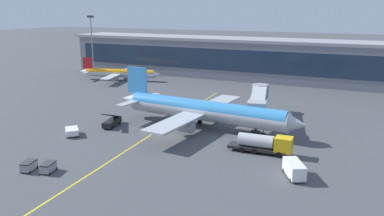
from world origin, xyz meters
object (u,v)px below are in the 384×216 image
Objects in this scene: main_airliner at (204,110)px; baggage_cart_0 at (29,166)px; crew_van at (294,168)px; baggage_cart_1 at (48,167)px; belt_loader at (112,122)px; commuter_jet_far at (120,73)px; pushback_tug at (72,131)px; fuel_tanker at (264,144)px.

main_airliner reaches higher than baggage_cart_0.
crew_van is 36.61m from baggage_cart_1.
baggage_cart_0 is at bearing -115.84° from main_airliner.
commuter_jet_far is (-30.05, 45.57, 1.51)m from belt_loader.
baggage_cart_1 is 0.10× the size of commuter_jet_far.
baggage_cart_1 reaches higher than pushback_tug.
baggage_cart_0 is at bearing -65.07° from commuter_jet_far.
crew_van is 0.19× the size of commuter_jet_far.
commuter_jet_far is (-47.87, 38.57, -1.23)m from main_airliner.
pushback_tug is at bearing -143.82° from main_airliner.
main_airliner is 33.16m from baggage_cart_1.
fuel_tanker is at bearing -31.14° from main_airliner.
pushback_tug is at bearing -170.24° from fuel_tanker.
belt_loader is at bearing 68.74° from pushback_tug.
belt_loader is 2.37× the size of baggage_cart_1.
crew_van is at bearing 22.32° from baggage_cart_1.
main_airliner is 61.49m from commuter_jet_far.
crew_van reaches higher than baggage_cart_1.
belt_loader is (-39.50, 9.79, -0.32)m from crew_van.
belt_loader is 24.68m from baggage_cart_0.
fuel_tanker is at bearing -37.13° from commuter_jet_far.
belt_loader is at bearing 103.36° from baggage_cart_1.
fuel_tanker is at bearing 36.26° from baggage_cart_0.
main_airliner is at bearing -38.86° from commuter_jet_far.
baggage_cart_0 is (-15.28, -31.55, -2.94)m from main_airliner.
belt_loader reaches higher than fuel_tanker.
fuel_tanker reaches higher than baggage_cart_1.
main_airliner is 26.31m from pushback_tug.
fuel_tanker is 79.13m from commuter_jet_far.
main_airliner is 1.48× the size of commuter_jet_far.
pushback_tug is (-21.11, -15.44, -2.88)m from main_airliner.
fuel_tanker is 1.55× the size of belt_loader.
belt_loader is at bearing -56.60° from commuter_jet_far.
main_airliner reaches higher than fuel_tanker.
belt_loader is at bearing 95.92° from baggage_cart_0.
crew_van is 39.79m from baggage_cart_0.
commuter_jet_far is (-69.55, 55.36, 1.18)m from crew_van.
belt_loader reaches higher than baggage_cart_0.
fuel_tanker is 9.98m from crew_van.
commuter_jet_far reaches higher than pushback_tug.
crew_van is at bearing -49.63° from fuel_tanker.
main_airliner is at bearing 36.18° from pushback_tug.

